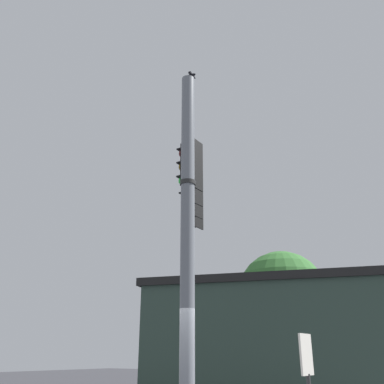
% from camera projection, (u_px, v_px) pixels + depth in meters
% --- Properties ---
extents(signal_pole, '(0.27, 0.27, 7.28)m').
position_uv_depth(signal_pole, '(187.00, 245.00, 7.99)').
color(signal_pole, slate).
rests_on(signal_pole, ground).
extents(mast_arm, '(4.61, 3.00, 0.20)m').
position_uv_depth(mast_arm, '(192.00, 158.00, 11.55)').
color(mast_arm, slate).
extents(traffic_light_nearest_pole, '(0.54, 0.49, 1.31)m').
position_uv_depth(traffic_light_nearest_pole, '(189.00, 165.00, 10.04)').
color(traffic_light_nearest_pole, black).
extents(traffic_light_mid_inner, '(0.54, 0.49, 1.31)m').
position_uv_depth(traffic_light_mid_inner, '(191.00, 183.00, 11.06)').
color(traffic_light_mid_inner, black).
extents(traffic_light_mid_outer, '(0.54, 0.49, 1.31)m').
position_uv_depth(traffic_light_mid_outer, '(192.00, 197.00, 12.07)').
color(traffic_light_mid_outer, black).
extents(traffic_light_arm_end, '(0.54, 0.49, 1.31)m').
position_uv_depth(traffic_light_arm_end, '(193.00, 209.00, 13.09)').
color(traffic_light_arm_end, black).
extents(street_name_sign, '(0.98, 0.69, 0.22)m').
position_uv_depth(street_name_sign, '(188.00, 188.00, 8.65)').
color(street_name_sign, '#147238').
extents(bird_flying, '(0.42, 0.27, 0.12)m').
position_uv_depth(bird_flying, '(192.00, 75.00, 13.34)').
color(bird_flying, black).
extents(storefront_building, '(8.35, 10.19, 4.50)m').
position_uv_depth(storefront_building, '(267.00, 341.00, 17.08)').
color(storefront_building, '#33473D').
rests_on(storefront_building, ground).
extents(tree_by_storefront, '(3.54, 3.54, 5.70)m').
position_uv_depth(tree_by_storefront, '(282.00, 296.00, 17.22)').
color(tree_by_storefront, '#4C3823').
rests_on(tree_by_storefront, ground).
extents(historical_marker, '(0.60, 0.08, 2.13)m').
position_uv_depth(historical_marker, '(308.00, 374.00, 8.24)').
color(historical_marker, '#333333').
rests_on(historical_marker, ground).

